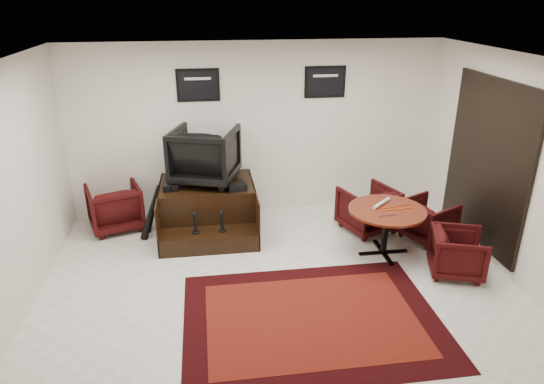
{
  "coord_description": "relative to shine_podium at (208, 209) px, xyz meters",
  "views": [
    {
      "loc": [
        -0.84,
        -5.09,
        3.47
      ],
      "look_at": [
        0.02,
        0.9,
        0.97
      ],
      "focal_mm": 32.0,
      "sensor_mm": 36.0,
      "label": 1
    }
  ],
  "objects": [
    {
      "name": "table_chair_back",
      "position": [
        2.46,
        -0.38,
        0.04
      ],
      "size": [
        0.94,
        0.91,
        0.77
      ],
      "primitive_type": "imported",
      "rotation": [
        0.0,
        0.0,
        3.49
      ],
      "color": "black",
      "rests_on": "ground"
    },
    {
      "name": "armchair_side",
      "position": [
        -1.44,
        0.25,
        0.05
      ],
      "size": [
        0.95,
        0.92,
        0.79
      ],
      "primitive_type": "imported",
      "rotation": [
        0.0,
        0.0,
        3.46
      ],
      "color": "black",
      "rests_on": "ground"
    },
    {
      "name": "polish_kit",
      "position": [
        0.44,
        -0.27,
        0.45
      ],
      "size": [
        0.31,
        0.25,
        0.09
      ],
      "primitive_type": "cube",
      "rotation": [
        0.0,
        0.0,
        0.25
      ],
      "color": "black",
      "rests_on": "shine_podium"
    },
    {
      "name": "shine_chair",
      "position": [
        0.0,
        0.15,
        0.88
      ],
      "size": [
        1.15,
        1.11,
        0.95
      ],
      "primitive_type": "imported",
      "rotation": [
        0.0,
        0.0,
        2.82
      ],
      "color": "black",
      "rests_on": "shine_podium"
    },
    {
      "name": "paper_roll",
      "position": [
        2.42,
        -1.0,
        0.38
      ],
      "size": [
        0.35,
        0.32,
        0.05
      ],
      "primitive_type": "cylinder",
      "rotation": [
        0.0,
        1.57,
        0.73
      ],
      "color": "silver",
      "rests_on": "meeting_table"
    },
    {
      "name": "room_shell",
      "position": [
        1.26,
        -1.73,
        1.44
      ],
      "size": [
        6.02,
        5.02,
        2.81
      ],
      "color": "silver",
      "rests_on": "ground"
    },
    {
      "name": "table_chair_window",
      "position": [
        3.26,
        -0.79,
        -0.0
      ],
      "size": [
        0.85,
        0.87,
        0.68
      ],
      "primitive_type": "imported",
      "rotation": [
        0.0,
        0.0,
        2.02
      ],
      "color": "black",
      "rests_on": "ground"
    },
    {
      "name": "shoes_pair",
      "position": [
        -0.54,
        -0.09,
        0.45
      ],
      "size": [
        0.24,
        0.3,
        0.1
      ],
      "color": "black",
      "rests_on": "shine_podium"
    },
    {
      "name": "area_rug",
      "position": [
        1.11,
        -2.49,
        -0.34
      ],
      "size": [
        2.91,
        2.18,
        0.01
      ],
      "color": "black",
      "rests_on": "ground"
    },
    {
      "name": "umbrella_hooked",
      "position": [
        -0.82,
        0.01,
        0.09
      ],
      "size": [
        0.33,
        0.12,
        0.87
      ],
      "primitive_type": null,
      "color": "black",
      "rests_on": "ground"
    },
    {
      "name": "shine_podium",
      "position": [
        0.0,
        0.0,
        0.0
      ],
      "size": [
        1.44,
        1.49,
        0.74
      ],
      "color": "black",
      "rests_on": "ground"
    },
    {
      "name": "umbrella_black",
      "position": [
        -0.84,
        -0.22,
        0.11
      ],
      "size": [
        0.33,
        0.13,
        0.9
      ],
      "primitive_type": null,
      "color": "black",
      "rests_on": "ground"
    },
    {
      "name": "table_chair_corner",
      "position": [
        3.21,
        -1.79,
        -0.01
      ],
      "size": [
        0.79,
        0.81,
        0.67
      ],
      "primitive_type": "imported",
      "rotation": [
        0.0,
        0.0,
        1.24
      ],
      "color": "black",
      "rests_on": "ground"
    },
    {
      "name": "table_clutter",
      "position": [
        2.56,
        -1.17,
        0.36
      ],
      "size": [
        0.57,
        0.35,
        0.01
      ],
      "color": "#DA420C",
      "rests_on": "meeting_table"
    },
    {
      "name": "ground",
      "position": [
        0.85,
        -1.85,
        -0.34
      ],
      "size": [
        6.0,
        6.0,
        0.0
      ],
      "primitive_type": "plane",
      "color": "silver",
      "rests_on": "ground"
    },
    {
      "name": "meeting_table",
      "position": [
        2.46,
        -1.15,
        0.27
      ],
      "size": [
        1.07,
        1.07,
        0.7
      ],
      "color": "#4A170A",
      "rests_on": "ground"
    }
  ]
}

